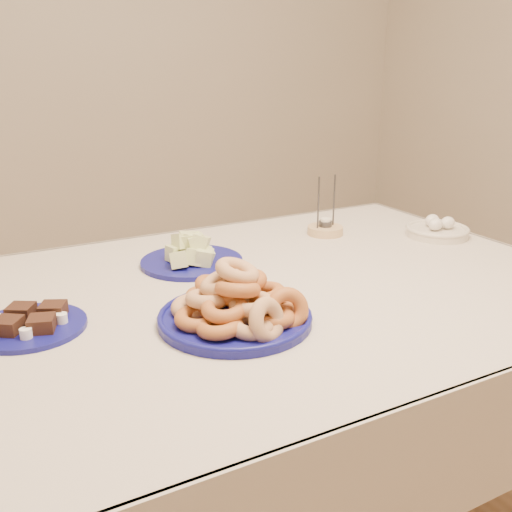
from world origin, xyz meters
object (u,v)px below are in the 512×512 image
object	(u,v)px
brownie_plate	(30,324)
egg_bowl	(437,230)
melon_plate	(191,255)
candle_holder	(325,229)
dining_table	(246,330)
donut_platter	(237,306)

from	to	relation	value
brownie_plate	egg_bowl	size ratio (longest dim) A/B	1.23
brownie_plate	egg_bowl	xyz separation A→B (m)	(1.21, 0.10, 0.01)
melon_plate	brownie_plate	distance (m)	0.48
melon_plate	candle_holder	xyz separation A→B (m)	(0.48, 0.07, -0.01)
brownie_plate	candle_holder	size ratio (longest dim) A/B	1.44
dining_table	donut_platter	size ratio (longest dim) A/B	4.31
melon_plate	candle_holder	distance (m)	0.49
dining_table	brownie_plate	bearing A→B (deg)	177.82
donut_platter	egg_bowl	world-z (taller)	donut_platter
donut_platter	egg_bowl	bearing A→B (deg)	17.93
egg_bowl	dining_table	bearing A→B (deg)	-171.11
candle_holder	dining_table	bearing A→B (deg)	-145.64
donut_platter	melon_plate	bearing A→B (deg)	81.96
candle_holder	brownie_plate	bearing A→B (deg)	-163.07
dining_table	donut_platter	xyz separation A→B (m)	(-0.10, -0.15, 0.14)
dining_table	brownie_plate	distance (m)	0.50
brownie_plate	egg_bowl	bearing A→B (deg)	4.53
donut_platter	candle_holder	distance (m)	0.70
melon_plate	egg_bowl	size ratio (longest dim) A/B	1.55
dining_table	melon_plate	distance (m)	0.27
dining_table	egg_bowl	bearing A→B (deg)	8.89
donut_platter	brownie_plate	size ratio (longest dim) A/B	1.48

